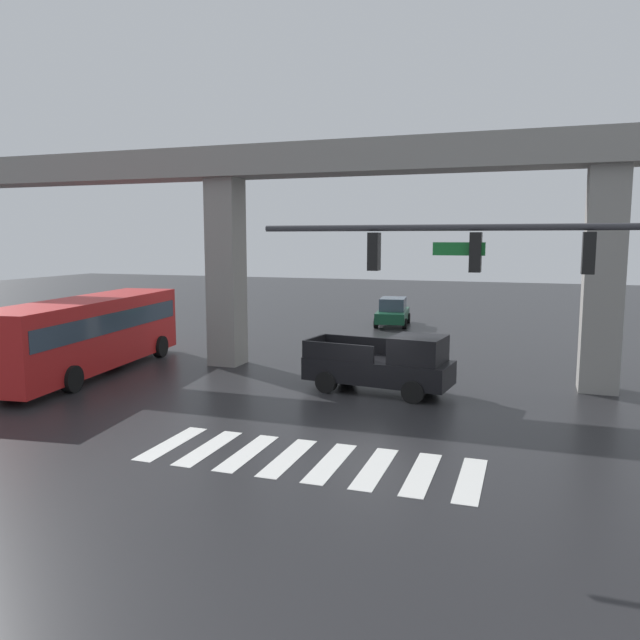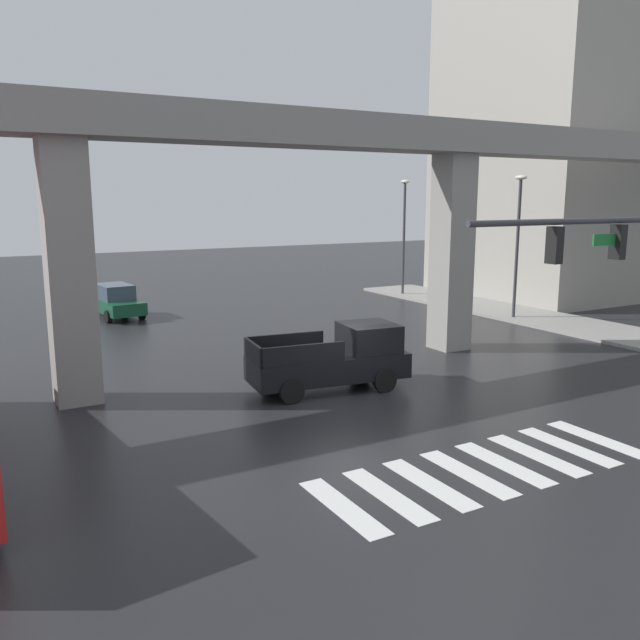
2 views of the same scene
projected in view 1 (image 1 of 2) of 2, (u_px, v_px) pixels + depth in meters
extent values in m
plane|color=#232326|center=(370.00, 400.00, 20.71)|extent=(120.00, 120.00, 0.00)
cube|color=silver|center=(172.00, 443.00, 16.33)|extent=(0.55, 2.80, 0.01)
cube|color=silver|center=(209.00, 448.00, 15.98)|extent=(0.55, 2.80, 0.01)
cube|color=silver|center=(248.00, 453.00, 15.63)|extent=(0.55, 2.80, 0.01)
cube|color=silver|center=(288.00, 458.00, 15.27)|extent=(0.55, 2.80, 0.01)
cube|color=silver|center=(330.00, 463.00, 14.92)|extent=(0.55, 2.80, 0.01)
cube|color=silver|center=(375.00, 468.00, 14.57)|extent=(0.55, 2.80, 0.01)
cube|color=silver|center=(422.00, 474.00, 14.21)|extent=(0.55, 2.80, 0.01)
cube|color=silver|center=(471.00, 480.00, 13.86)|extent=(0.55, 2.80, 0.01)
cube|color=gray|center=(398.00, 156.00, 23.28)|extent=(54.37, 1.93, 1.20)
cube|color=gray|center=(226.00, 273.00, 26.22)|extent=(1.30, 1.30, 7.85)
cube|color=gray|center=(603.00, 280.00, 21.53)|extent=(1.30, 1.30, 7.85)
cube|color=black|center=(378.00, 370.00, 21.76)|extent=(5.30, 2.53, 0.80)
cube|color=black|center=(418.00, 350.00, 21.02)|extent=(1.91, 1.95, 0.90)
cube|color=#3F5160|center=(432.00, 351.00, 20.81)|extent=(0.31, 1.67, 0.77)
cube|color=black|center=(358.00, 344.00, 22.95)|extent=(2.64, 0.44, 0.60)
cube|color=black|center=(338.00, 352.00, 21.40)|extent=(2.64, 0.44, 0.60)
cube|color=black|center=(314.00, 345.00, 22.77)|extent=(0.32, 1.75, 0.60)
cylinder|color=black|center=(429.00, 381.00, 21.93)|extent=(0.79, 0.37, 0.76)
cylinder|color=black|center=(413.00, 392.00, 20.32)|extent=(0.79, 0.37, 0.76)
cylinder|color=black|center=(347.00, 372.00, 23.31)|extent=(0.79, 0.37, 0.76)
cylinder|color=black|center=(326.00, 382.00, 21.70)|extent=(0.79, 0.37, 0.76)
cube|color=red|center=(87.00, 333.00, 24.71)|extent=(3.76, 11.02, 2.70)
cube|color=#2D3D4C|center=(87.00, 321.00, 24.65)|extent=(3.74, 10.49, 0.76)
cube|color=#2D3D4C|center=(151.00, 309.00, 29.86)|extent=(2.24, 0.35, 1.49)
cylinder|color=black|center=(112.00, 345.00, 28.78)|extent=(0.46, 0.99, 0.96)
cylinder|color=black|center=(160.00, 346.00, 28.27)|extent=(0.46, 0.99, 0.96)
cylinder|color=black|center=(11.00, 376.00, 22.23)|extent=(0.46, 0.99, 0.96)
cylinder|color=black|center=(72.00, 379.00, 21.73)|extent=(0.46, 0.99, 0.96)
cube|color=#14472D|center=(393.00, 315.00, 38.44)|extent=(2.24, 4.47, 0.64)
cube|color=#384756|center=(393.00, 304.00, 38.45)|extent=(1.74, 2.39, 0.76)
cylinder|color=black|center=(405.00, 324.00, 37.01)|extent=(0.31, 0.66, 0.64)
cylinder|color=black|center=(376.00, 323.00, 37.37)|extent=(0.31, 0.66, 0.64)
cylinder|color=black|center=(408.00, 318.00, 39.59)|extent=(0.31, 0.66, 0.64)
cylinder|color=black|center=(381.00, 317.00, 39.96)|extent=(0.31, 0.66, 0.64)
cylinder|color=#38383D|center=(452.00, 228.00, 13.16)|extent=(8.60, 0.14, 0.14)
cube|color=black|center=(589.00, 253.00, 12.36)|extent=(0.24, 0.32, 0.84)
sphere|color=orange|center=(589.00, 253.00, 12.36)|extent=(0.17, 0.17, 0.17)
cube|color=black|center=(476.00, 252.00, 13.07)|extent=(0.24, 0.32, 0.84)
sphere|color=orange|center=(476.00, 252.00, 13.07)|extent=(0.17, 0.17, 0.17)
cube|color=black|center=(374.00, 252.00, 13.78)|extent=(0.24, 0.32, 0.84)
sphere|color=orange|center=(374.00, 252.00, 13.78)|extent=(0.17, 0.17, 0.17)
cube|color=#19722D|center=(459.00, 249.00, 13.17)|extent=(1.10, 0.04, 0.28)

